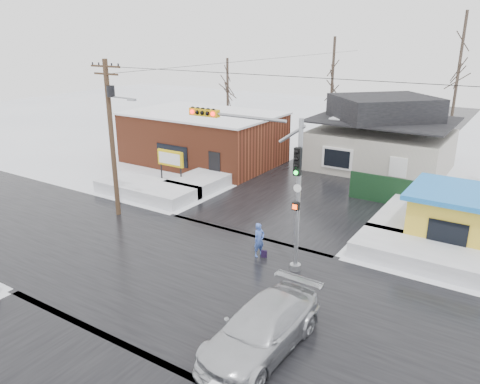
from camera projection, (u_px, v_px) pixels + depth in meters
The scene contains 20 objects.
ground at pixel (186, 274), 21.13m from camera, with size 120.00×120.00×0.00m, color white.
road_ns at pixel (186, 274), 21.13m from camera, with size 10.00×120.00×0.02m, color black.
road_ew at pixel (186, 274), 21.13m from camera, with size 120.00×10.00×0.02m, color black.
snowbank_nw at pixel (147, 189), 31.18m from camera, with size 7.00×3.00×0.80m, color white.
snowbank_ne at pixel (429, 256), 21.96m from camera, with size 7.00×3.00×0.80m, color white.
snowbank_nside_w at pixel (215, 176), 34.13m from camera, with size 3.00×8.00×0.80m, color white.
snowbank_nside_e at pixel (412, 214), 26.96m from camera, with size 3.00×8.00×0.80m, color white.
traffic_signal at pixel (267, 170), 20.77m from camera, with size 6.05×0.68×7.00m.
utility_pole at pixel (112, 130), 26.32m from camera, with size 3.15×0.44×9.00m.
brick_building at pixel (204, 137), 38.81m from camera, with size 12.20×8.20×4.12m.
marquee_sign at pixel (170, 159), 32.67m from camera, with size 2.20×0.21×2.55m.
house at pixel (382, 136), 36.74m from camera, with size 10.40×8.40×5.76m.
kiosk at pixel (455, 217), 23.73m from camera, with size 4.60×4.60×2.88m.
fence at pixel (413, 195), 28.64m from camera, with size 8.00×0.12×1.80m, color black.
tree_far_left at pixel (334, 61), 41.27m from camera, with size 3.00×3.00×10.00m.
tree_far_mid at pixel (463, 43), 37.22m from camera, with size 3.00×3.00×12.00m.
tree_far_west at pixel (227, 75), 45.32m from camera, with size 3.00×3.00×8.00m.
pedestrian at pixel (259, 240), 22.53m from camera, with size 0.62×0.41×1.69m, color #4260B8.
car at pixel (262, 329), 15.85m from camera, with size 2.27×5.59×1.62m, color silver.
shopping_bag at pixel (264, 254), 22.60m from camera, with size 0.28×0.12×0.35m, color black.
Camera 1 is at (12.24, -14.46, 10.36)m, focal length 35.00 mm.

